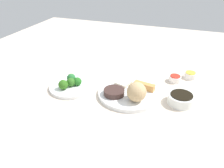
# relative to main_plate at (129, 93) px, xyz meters

# --- Properties ---
(tabletop) EXTENTS (2.20, 2.20, 0.02)m
(tabletop) POSITION_rel_main_plate_xyz_m (-0.00, -0.03, -0.02)
(tabletop) COLOR beige
(tabletop) RESTS_ON ground
(main_plate) EXTENTS (0.27, 0.27, 0.02)m
(main_plate) POSITION_rel_main_plate_xyz_m (0.00, 0.00, 0.00)
(main_plate) COLOR white
(main_plate) RESTS_ON tabletop
(rice_scoop) EXTENTS (0.08, 0.08, 0.08)m
(rice_scoop) POSITION_rel_main_plate_xyz_m (-0.04, 0.05, 0.05)
(rice_scoop) COLOR tan
(rice_scoop) RESTS_ON main_plate
(spring_roll) EXTENTS (0.10, 0.04, 0.03)m
(spring_roll) POSITION_rel_main_plate_xyz_m (-0.05, -0.04, 0.02)
(spring_roll) COLOR #D6934C
(spring_roll) RESTS_ON main_plate
(crab_rangoon_wonton) EXTENTS (0.08, 0.08, 0.01)m
(crab_rangoon_wonton) POSITION_rel_main_plate_xyz_m (0.04, -0.05, 0.01)
(crab_rangoon_wonton) COLOR beige
(crab_rangoon_wonton) RESTS_ON main_plate
(stir_fry_heap) EXTENTS (0.09, 0.09, 0.02)m
(stir_fry_heap) POSITION_rel_main_plate_xyz_m (0.05, 0.04, 0.02)
(stir_fry_heap) COLOR #3D2925
(stir_fry_heap) RESTS_ON main_plate
(broccoli_plate) EXTENTS (0.21, 0.21, 0.01)m
(broccoli_plate) POSITION_rel_main_plate_xyz_m (0.26, 0.03, -0.00)
(broccoli_plate) COLOR white
(broccoli_plate) RESTS_ON tabletop
(broccoli_floret_0) EXTENTS (0.04, 0.04, 0.04)m
(broccoli_floret_0) POSITION_rel_main_plate_xyz_m (0.26, 0.04, 0.03)
(broccoli_floret_0) COLOR #306A21
(broccoli_floret_0) RESTS_ON broccoli_plate
(broccoli_floret_1) EXTENTS (0.04, 0.04, 0.04)m
(broccoli_floret_1) POSITION_rel_main_plate_xyz_m (0.28, 0.07, 0.03)
(broccoli_floret_1) COLOR #30691B
(broccoli_floret_1) RESTS_ON broccoli_plate
(broccoli_floret_2) EXTENTS (0.04, 0.04, 0.04)m
(broccoli_floret_2) POSITION_rel_main_plate_xyz_m (0.28, 0.00, 0.03)
(broccoli_floret_2) COLOR #2B7436
(broccoli_floret_2) RESTS_ON broccoli_plate
(broccoli_floret_3) EXTENTS (0.04, 0.04, 0.04)m
(broccoli_floret_3) POSITION_rel_main_plate_xyz_m (0.24, 0.02, 0.02)
(broccoli_floret_3) COLOR #266D21
(broccoli_floret_3) RESTS_ON broccoli_plate
(soy_sauce_bowl) EXTENTS (0.11, 0.11, 0.04)m
(soy_sauce_bowl) POSITION_rel_main_plate_xyz_m (-0.22, -0.01, 0.01)
(soy_sauce_bowl) COLOR white
(soy_sauce_bowl) RESTS_ON tabletop
(soy_sauce_bowl_liquid) EXTENTS (0.09, 0.09, 0.00)m
(soy_sauce_bowl_liquid) POSITION_rel_main_plate_xyz_m (-0.22, -0.01, 0.03)
(soy_sauce_bowl_liquid) COLOR black
(soy_sauce_bowl_liquid) RESTS_ON soy_sauce_bowl
(sauce_ramekin_hot_mustard) EXTENTS (0.06, 0.06, 0.03)m
(sauce_ramekin_hot_mustard) POSITION_rel_main_plate_xyz_m (-0.24, -0.25, 0.01)
(sauce_ramekin_hot_mustard) COLOR white
(sauce_ramekin_hot_mustard) RESTS_ON tabletop
(sauce_ramekin_hot_mustard_liquid) EXTENTS (0.05, 0.05, 0.00)m
(sauce_ramekin_hot_mustard_liquid) POSITION_rel_main_plate_xyz_m (-0.24, -0.25, 0.02)
(sauce_ramekin_hot_mustard_liquid) COLOR gold
(sauce_ramekin_hot_mustard_liquid) RESTS_ON sauce_ramekin_hot_mustard
(sauce_ramekin_sweet_and_sour) EXTENTS (0.06, 0.06, 0.03)m
(sauce_ramekin_sweet_and_sour) POSITION_rel_main_plate_xyz_m (-0.17, -0.19, 0.01)
(sauce_ramekin_sweet_and_sour) COLOR white
(sauce_ramekin_sweet_and_sour) RESTS_ON tabletop
(sauce_ramekin_sweet_and_sour_liquid) EXTENTS (0.05, 0.05, 0.00)m
(sauce_ramekin_sweet_and_sour_liquid) POSITION_rel_main_plate_xyz_m (-0.17, -0.19, 0.02)
(sauce_ramekin_sweet_and_sour_liquid) COLOR red
(sauce_ramekin_sweet_and_sour_liquid) RESTS_ON sauce_ramekin_sweet_and_sour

